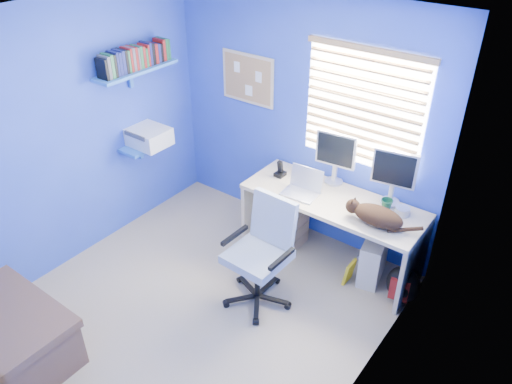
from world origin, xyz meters
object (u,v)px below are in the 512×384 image
Objects in this scene: desk at (330,230)px; cat at (378,216)px; laptop at (301,185)px; tower_pc at (373,258)px; office_chair at (261,265)px.

cat is (0.50, -0.12, 0.45)m from desk.
laptop is at bearing 177.69° from cat.
laptop is 0.73× the size of tower_pc.
tower_pc is at bearing 4.59° from desk.
office_chair reaches higher than cat.
tower_pc is 1.12m from office_chair.
desk is 0.58m from laptop.
office_chair is at bearing -139.97° from tower_pc.
desk is 3.83× the size of cat.
office_chair is (0.06, -0.71, -0.47)m from laptop.
laptop is 0.73× the size of cat.
office_chair reaches higher than tower_pc.
laptop reaches higher than tower_pc.
cat is at bearing -88.29° from tower_pc.
laptop is 0.79m from cat.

